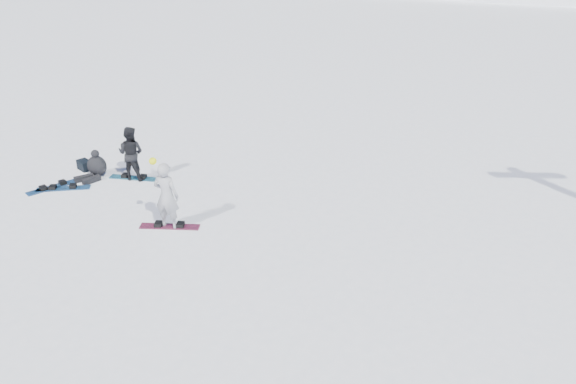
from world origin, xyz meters
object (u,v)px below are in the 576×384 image
at_px(snowboarder_woman, 166,195).
at_px(snowboarder_man, 131,153).
at_px(snowboard_loose_a, 53,187).
at_px(seated_rider, 96,167).
at_px(gear_bag, 84,165).
at_px(snowboard_loose_c, 63,189).

distance_m(snowboarder_woman, snowboarder_man, 3.36).
bearing_deg(snowboard_loose_a, seated_rider, -4.63).
relative_size(gear_bag, snowboard_loose_a, 0.30).
height_order(snowboarder_man, snowboard_loose_a, snowboarder_man).
distance_m(snowboarder_woman, seated_rider, 4.19).
bearing_deg(snowboarder_man, snowboarder_woman, 132.71).
distance_m(snowboarder_man, snowboard_loose_c, 2.15).
bearing_deg(snowboarder_woman, seated_rider, -30.07).
relative_size(snowboarder_man, gear_bag, 3.61).
xyz_separation_m(seated_rider, gear_bag, (-0.70, 0.25, -0.17)).
xyz_separation_m(snowboarder_woman, snowboard_loose_c, (-4.08, 0.58, -0.87)).
height_order(snowboarder_man, gear_bag, snowboarder_man).
relative_size(gear_bag, snowboard_loose_c, 0.30).
xyz_separation_m(gear_bag, snowboard_loose_a, (0.08, -1.39, -0.14)).
bearing_deg(snowboard_loose_a, snowboard_loose_c, -58.91).
relative_size(snowboarder_woman, snowboarder_man, 1.17).
bearing_deg(snowboarder_man, snowboard_loose_a, 30.07).
bearing_deg(gear_bag, snowboarder_man, 2.80).
height_order(seated_rider, snowboard_loose_c, seated_rider).
bearing_deg(snowboarder_man, seated_rider, 6.75).
relative_size(snowboarder_woman, gear_bag, 4.22).
relative_size(snowboarder_woman, seated_rider, 1.74).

